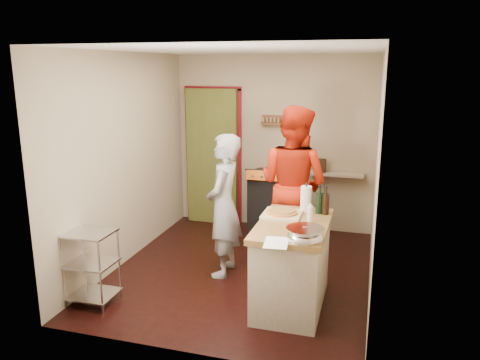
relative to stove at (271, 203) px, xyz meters
name	(u,v)px	position (x,y,z in m)	size (l,w,h in m)	color
floor	(242,270)	(-0.05, -1.42, -0.45)	(3.50, 3.50, 0.00)	black
back_wall	(234,152)	(-0.69, 0.36, 0.68)	(3.00, 0.44, 2.60)	tan
left_wall	(126,159)	(-1.55, -1.42, 0.85)	(0.04, 3.50, 2.60)	tan
right_wall	(376,174)	(1.45, -1.42, 0.85)	(0.04, 3.50, 2.60)	tan
ceiling	(242,49)	(-0.05, -1.42, 2.16)	(3.00, 3.50, 0.02)	white
stove	(271,203)	(0.00, 0.00, 0.00)	(0.60, 0.63, 1.00)	black
wire_shelving	(91,264)	(-1.33, -2.62, -0.01)	(0.48, 0.40, 0.80)	silver
island	(292,262)	(0.68, -2.07, 0.02)	(0.71, 1.33, 1.20)	beige
person_stripe	(224,206)	(-0.23, -1.55, 0.39)	(0.62, 0.40, 1.69)	#A1A0A5
person_red	(293,184)	(0.46, -0.86, 0.54)	(0.96, 0.75, 1.97)	red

